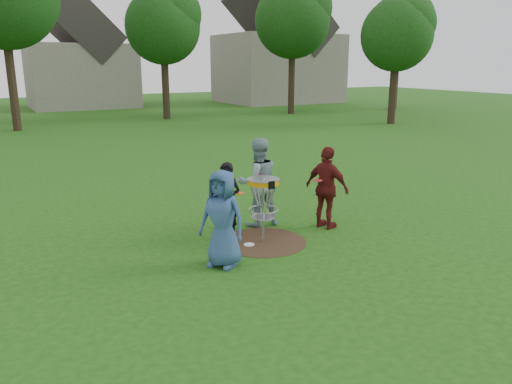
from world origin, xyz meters
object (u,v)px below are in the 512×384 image
player_blue (222,219)px  disc_golf_basket (263,194)px  player_black (227,201)px  player_grey (258,182)px  player_maroon (327,188)px

player_blue → disc_golf_basket: size_ratio=1.29×
player_black → player_grey: (0.98, 0.44, 0.19)m
player_blue → player_black: player_blue is taller
player_black → disc_golf_basket: (0.53, -0.60, 0.21)m
player_blue → player_maroon: 3.06m
player_blue → player_black: 1.50m
player_black → player_grey: 1.09m
player_grey → player_maroon: player_grey is taller
player_blue → player_maroon: size_ratio=0.97×
player_blue → player_maroon: (2.94, 0.82, 0.03)m
player_blue → player_grey: (1.71, 1.75, 0.11)m
player_blue → player_black: (0.73, 1.31, -0.08)m
player_blue → player_black: size_ratio=1.10×
player_black → player_grey: bearing=76.7°
player_grey → player_black: bearing=30.8°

